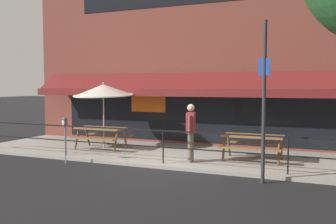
% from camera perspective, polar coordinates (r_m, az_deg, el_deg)
% --- Properties ---
extents(ground_plane, '(120.00, 120.00, 0.00)m').
position_cam_1_polar(ground_plane, '(10.68, -1.40, -8.67)').
color(ground_plane, black).
extents(patio_deck, '(15.00, 4.00, 0.10)m').
position_cam_1_polar(patio_deck, '(12.48, 2.39, -6.59)').
color(patio_deck, '#9E998E').
rests_on(patio_deck, ground).
extents(restaurant_building, '(15.00, 1.60, 8.67)m').
position_cam_1_polar(restaurant_building, '(14.51, 5.58, 11.74)').
color(restaurant_building, brown).
rests_on(restaurant_building, ground).
extents(patio_railing, '(13.84, 0.04, 0.97)m').
position_cam_1_polar(patio_railing, '(10.80, -0.75, -4.21)').
color(patio_railing, black).
rests_on(patio_railing, patio_deck).
extents(picnic_table_left, '(1.80, 1.42, 0.76)m').
position_cam_1_polar(picnic_table_left, '(13.54, -10.19, -3.00)').
color(picnic_table_left, brown).
rests_on(picnic_table_left, patio_deck).
extents(picnic_table_centre, '(1.80, 1.42, 0.76)m').
position_cam_1_polar(picnic_table_centre, '(11.55, 12.77, -4.24)').
color(picnic_table_centre, brown).
rests_on(picnic_table_centre, patio_deck).
extents(patio_umbrella_left, '(2.14, 2.14, 2.38)m').
position_cam_1_polar(patio_umbrella_left, '(13.61, -9.82, 3.26)').
color(patio_umbrella_left, '#B7B2A8').
rests_on(patio_umbrella_left, patio_deck).
extents(pedestrian_walking, '(0.31, 0.61, 1.71)m').
position_cam_1_polar(pedestrian_walking, '(11.02, 3.50, -2.70)').
color(pedestrian_walking, '#665B4C').
rests_on(pedestrian_walking, patio_deck).
extents(parking_meter_near, '(0.15, 0.16, 1.42)m').
position_cam_1_polar(parking_meter_near, '(11.55, -15.44, -2.08)').
color(parking_meter_near, gray).
rests_on(parking_meter_near, ground).
extents(street_sign_pole, '(0.28, 0.09, 3.88)m').
position_cam_1_polar(street_sign_pole, '(9.15, 14.42, 1.71)').
color(street_sign_pole, '#2D2D33').
rests_on(street_sign_pole, ground).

